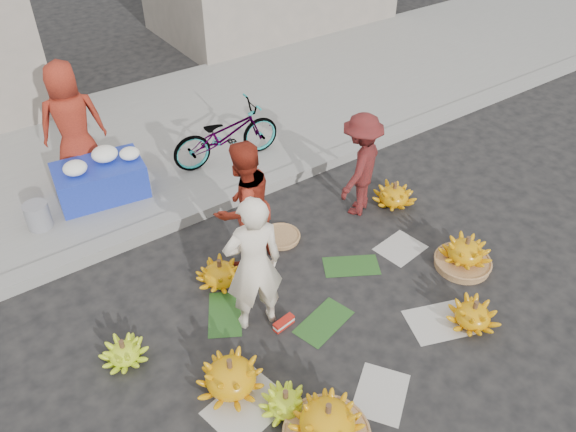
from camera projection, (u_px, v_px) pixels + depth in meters
ground at (320, 307)px, 6.11m from camera, size 80.00×80.00×0.00m
curb at (220, 203)px, 7.49m from camera, size 40.00×0.25×0.15m
sidewalk at (154, 138)px, 8.85m from camera, size 40.00×4.00×0.12m
newspaper_scatter at (369, 355)px, 5.60m from camera, size 3.20×1.80×0.00m
banana_leaves at (302, 299)px, 6.20m from camera, size 2.00×1.00×0.00m
banana_bunch_0 at (231, 376)px, 5.19m from camera, size 0.86×0.86×0.41m
banana_bunch_1 at (286, 403)px, 5.04m from camera, size 0.55×0.55×0.29m
banana_bunch_2 at (327, 424)px, 4.76m from camera, size 0.87×0.87×0.50m
banana_bunch_3 at (473, 314)px, 5.84m from camera, size 0.62×0.62×0.33m
banana_bunch_4 at (465, 254)px, 6.51m from camera, size 0.64×0.64×0.44m
banana_bunch_5 at (394, 195)px, 7.50m from camera, size 0.72×0.72×0.35m
banana_bunch_6 at (124, 352)px, 5.49m from camera, size 0.51×0.51×0.28m
banana_bunch_7 at (220, 273)px, 6.32m from camera, size 0.58×0.58×0.34m
basket_spare at (281, 237)px, 7.00m from camera, size 0.60×0.60×0.05m
incense_stack at (284, 323)px, 5.86m from camera, size 0.25×0.11×0.10m
vendor_cream at (254, 265)px, 5.46m from camera, size 0.67×0.53×1.61m
vendor_red at (243, 206)px, 6.23m from camera, size 0.87×0.73×1.59m
man_striped at (360, 165)px, 7.06m from camera, size 1.05×0.88×1.40m
flower_table at (101, 178)px, 7.39m from camera, size 1.21×0.85×0.66m
grey_bucket at (38, 216)px, 6.92m from camera, size 0.30×0.30×0.34m
flower_vendor at (72, 123)px, 7.38m from camera, size 0.92×0.70×1.69m
bicycle at (226, 134)px, 7.99m from camera, size 0.72×1.66×0.85m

